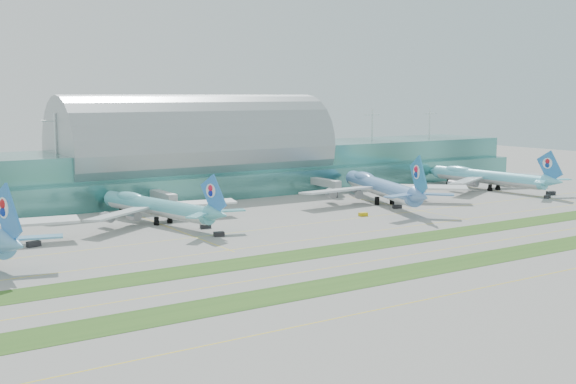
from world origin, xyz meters
TOP-DOWN VIEW (x-y plane):
  - ground at (0.00, 0.00)m, footprint 700.00×700.00m
  - terminal at (0.01, 128.79)m, footprint 340.00×69.10m
  - grass_strip_near at (0.00, -28.00)m, footprint 420.00×12.00m
  - grass_strip_far at (0.00, 2.00)m, footprint 420.00×12.00m
  - taxiline_a at (0.00, -48.00)m, footprint 420.00×0.35m
  - taxiline_b at (0.00, -14.00)m, footprint 420.00×0.35m
  - taxiline_c at (0.00, 18.00)m, footprint 420.00×0.35m
  - taxiline_d at (0.00, 40.00)m, footprint 420.00×0.35m
  - airliner_b at (-43.55, 70.13)m, footprint 58.90×67.88m
  - airliner_c at (49.54, 63.35)m, footprint 67.21×78.06m
  - airliner_d at (117.27, 68.60)m, footprint 63.48×72.28m
  - gse_b at (-88.34, 52.44)m, footprint 4.18×2.74m
  - gse_c at (-36.85, 37.11)m, footprint 3.49×2.46m
  - gse_d at (-34.29, 51.43)m, footprint 3.73×2.38m
  - gse_e at (23.80, 42.27)m, footprint 3.25×2.15m
  - gse_f at (45.79, 48.92)m, footprint 3.75×2.63m
  - gse_g at (116.74, 35.09)m, footprint 4.00×2.53m
  - gse_h at (126.51, 40.76)m, footprint 4.13×2.84m

SIDE VIEW (x-z plane):
  - ground at x=0.00m, z-range 0.00..0.00m
  - taxiline_a at x=0.00m, z-range 0.00..0.01m
  - taxiline_b at x=0.00m, z-range 0.00..0.01m
  - taxiline_c at x=0.00m, z-range 0.00..0.01m
  - taxiline_d at x=0.00m, z-range 0.00..0.01m
  - grass_strip_near at x=0.00m, z-range 0.00..0.08m
  - grass_strip_far at x=0.00m, z-range 0.00..0.08m
  - gse_e at x=23.80m, z-range 0.00..1.27m
  - gse_g at x=116.74m, z-range 0.00..1.34m
  - gse_f at x=45.79m, z-range 0.00..1.36m
  - gse_c at x=-36.85m, z-range 0.00..1.42m
  - gse_d at x=-34.29m, z-range 0.00..1.44m
  - gse_b at x=-88.34m, z-range 0.00..1.63m
  - gse_h at x=126.51m, z-range 0.00..1.68m
  - airliner_b at x=-43.55m, z-range -3.62..15.26m
  - airliner_d at x=117.27m, z-range -3.81..16.07m
  - airliner_c at x=49.54m, z-range -4.23..17.87m
  - terminal at x=0.01m, z-range -3.77..32.23m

